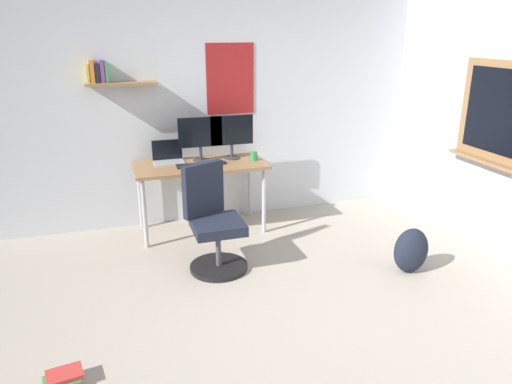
# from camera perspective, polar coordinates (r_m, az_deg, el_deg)

# --- Properties ---
(ground_plane) EXTENTS (5.20, 5.20, 0.00)m
(ground_plane) POSITION_cam_1_polar(r_m,az_deg,el_deg) (3.51, 2.98, -17.06)
(ground_plane) COLOR #ADA393
(ground_plane) RESTS_ON ground
(wall_back) EXTENTS (5.00, 0.30, 2.60)m
(wall_back) POSITION_cam_1_polar(r_m,az_deg,el_deg) (5.26, -6.33, 10.51)
(wall_back) COLOR silver
(wall_back) RESTS_ON ground
(desk) EXTENTS (1.34, 0.63, 0.74)m
(desk) POSITION_cam_1_polar(r_m,az_deg,el_deg) (4.99, -6.65, 2.50)
(desk) COLOR #997047
(desk) RESTS_ON ground
(office_chair) EXTENTS (0.54, 0.56, 0.95)m
(office_chair) POSITION_cam_1_polar(r_m,az_deg,el_deg) (4.27, -5.10, -3.96)
(office_chair) COLOR black
(office_chair) RESTS_ON ground
(laptop) EXTENTS (0.31, 0.21, 0.23)m
(laptop) POSITION_cam_1_polar(r_m,az_deg,el_deg) (5.05, -10.42, 4.08)
(laptop) COLOR #ADAFB5
(laptop) RESTS_ON desk
(monitor_primary) EXTENTS (0.46, 0.17, 0.46)m
(monitor_primary) POSITION_cam_1_polar(r_m,az_deg,el_deg) (5.01, -6.65, 6.67)
(monitor_primary) COLOR #38383D
(monitor_primary) RESTS_ON desk
(monitor_secondary) EXTENTS (0.46, 0.17, 0.46)m
(monitor_secondary) POSITION_cam_1_polar(r_m,az_deg,el_deg) (5.08, -2.91, 6.95)
(monitor_secondary) COLOR #38383D
(monitor_secondary) RESTS_ON desk
(keyboard) EXTENTS (0.37, 0.13, 0.02)m
(keyboard) POSITION_cam_1_polar(r_m,az_deg,el_deg) (4.88, -7.28, 3.16)
(keyboard) COLOR black
(keyboard) RESTS_ON desk
(computer_mouse) EXTENTS (0.10, 0.06, 0.03)m
(computer_mouse) POSITION_cam_1_polar(r_m,az_deg,el_deg) (4.93, -4.09, 3.53)
(computer_mouse) COLOR #262628
(computer_mouse) RESTS_ON desk
(coffee_mug) EXTENTS (0.08, 0.08, 0.09)m
(coffee_mug) POSITION_cam_1_polar(r_m,az_deg,el_deg) (5.06, -0.26, 4.32)
(coffee_mug) COLOR #338C4C
(coffee_mug) RESTS_ON desk
(backpack) EXTENTS (0.32, 0.22, 0.41)m
(backpack) POSITION_cam_1_polar(r_m,az_deg,el_deg) (4.46, 17.98, -6.65)
(backpack) COLOR #1E2333
(backpack) RESTS_ON ground
(book_stack_on_floor) EXTENTS (0.25, 0.20, 0.09)m
(book_stack_on_floor) POSITION_cam_1_polar(r_m,az_deg,el_deg) (3.33, -22.04, -20.03)
(book_stack_on_floor) COLOR #7A3D99
(book_stack_on_floor) RESTS_ON ground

